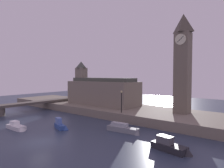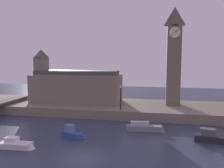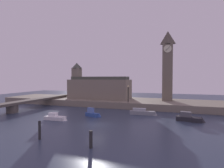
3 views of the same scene
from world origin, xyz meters
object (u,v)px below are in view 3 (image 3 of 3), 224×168
Objects in this scene: boat_ferry_white at (57,118)px; boat_cruiser_grey at (144,112)px; streetlamp at (128,92)px; clock_tower at (168,65)px; mooring_post_left at (40,130)px; boat_barge_dark at (191,118)px; parliament_hall at (98,87)px; mooring_post_right at (91,139)px; boat_tour_blue at (93,114)px.

boat_cruiser_grey is at bearing 33.65° from boat_ferry_white.
streetlamp is at bearing 130.18° from boat_cruiser_grey.
boat_ferry_white is at bearing -130.11° from clock_tower.
mooring_post_left is 22.85m from boat_barge_dark.
parliament_hall is 20.19m from boat_ferry_white.
boat_cruiser_grey is (2.72, 17.89, -0.42)m from mooring_post_right.
mooring_post_right is (11.56, -28.79, -3.60)m from parliament_hall.
boat_barge_dark is (12.39, -7.87, -3.40)m from streetlamp.
mooring_post_left is 0.46× the size of boat_barge_dark.
mooring_post_right is at bearing -125.06° from boat_barge_dark.
parliament_hall is 3.11× the size of boat_cruiser_grey.
clock_tower reaches higher than mooring_post_left.
boat_tour_blue is (0.71, 12.98, -0.54)m from mooring_post_left.
boat_ferry_white is at bearing -146.35° from boat_cruiser_grey.
mooring_post_left is at bearing -114.62° from clock_tower.
boat_cruiser_grey is at bearing -49.82° from streetlamp.
clock_tower is 4.05× the size of boat_ferry_white.
boat_cruiser_grey is at bearing 161.66° from boat_barge_dark.
boat_cruiser_grey is at bearing -37.37° from parliament_hall.
boat_ferry_white is at bearing -163.75° from boat_barge_dark.
boat_barge_dark is 22.14m from boat_ferry_white.
mooring_post_right is 14.65m from boat_tour_blue.
boat_barge_dark is at bearing -74.19° from clock_tower.
parliament_hall reaches higher than mooring_post_left.
boat_tour_blue is at bearing 43.29° from boat_ferry_white.
clock_tower is 17.74m from boat_barge_dark.
clock_tower is at bearing 71.23° from boat_cruiser_grey.
boat_tour_blue is at bearing 114.00° from mooring_post_right.
streetlamp is at bearing 147.58° from boat_barge_dark.
boat_tour_blue is at bearing -173.63° from boat_barge_dark.
clock_tower is 9.62× the size of mooring_post_right.
mooring_post_right is 0.33× the size of boat_cruiser_grey.
boat_cruiser_grey is (14.28, -10.90, -4.02)m from parliament_hall.
streetlamp is at bearing 57.76° from boat_ferry_white.
clock_tower is at bearing 37.38° from streetlamp.
mooring_post_left is (4.89, -28.39, -3.41)m from parliament_hall.
boat_ferry_white is at bearing -122.24° from streetlamp.
streetlamp reaches higher than boat_cruiser_grey.
parliament_hall reaches higher than boat_cruiser_grey.
parliament_hall is 3.56× the size of boat_barge_dark.
clock_tower is 3.65× the size of boat_barge_dark.
streetlamp reaches higher than boat_ferry_white.
boat_barge_dark is 8.40m from boat_cruiser_grey.
clock_tower is 19.14m from parliament_hall.
boat_barge_dark is 1.38× the size of boat_tour_blue.
parliament_hall is at bearing 99.78° from mooring_post_left.
mooring_post_left is 0.51× the size of boat_ferry_white.
mooring_post_right is 13.91m from boat_ferry_white.
streetlamp is 23.37m from mooring_post_right.
mooring_post_right is (1.69, -23.11, -3.03)m from streetlamp.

